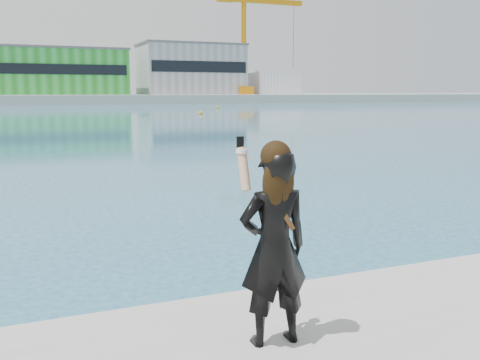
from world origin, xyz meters
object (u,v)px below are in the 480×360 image
object	(u,v)px
dock_crane	(248,41)
woman	(274,242)
buoy_near	(201,114)
buoy_extra	(217,108)

from	to	relation	value
dock_crane	woman	xyz separation A→B (m)	(-52.97, -122.16, -13.42)
dock_crane	buoy_near	xyz separation A→B (m)	(-33.67, -62.66, -15.07)
dock_crane	buoy_extra	xyz separation A→B (m)	(-23.58, -41.19, -15.07)
buoy_near	woman	xyz separation A→B (m)	(-19.30, -59.51, 1.65)
dock_crane	woman	bearing A→B (deg)	-113.44
buoy_extra	buoy_near	bearing A→B (deg)	-115.18
buoy_near	buoy_extra	size ratio (longest dim) A/B	1.00
dock_crane	buoy_extra	distance (m)	49.80
buoy_near	buoy_extra	world-z (taller)	same
dock_crane	buoy_near	world-z (taller)	dock_crane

